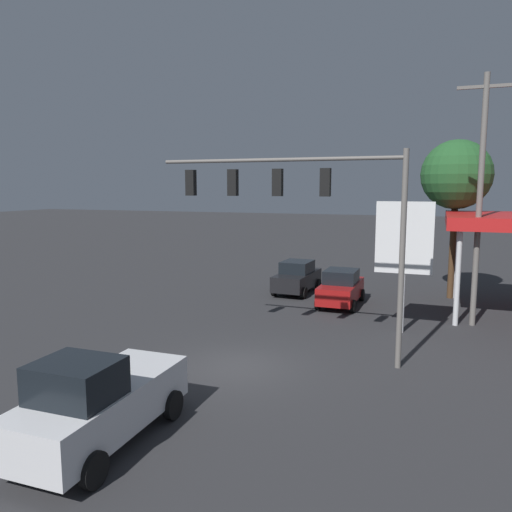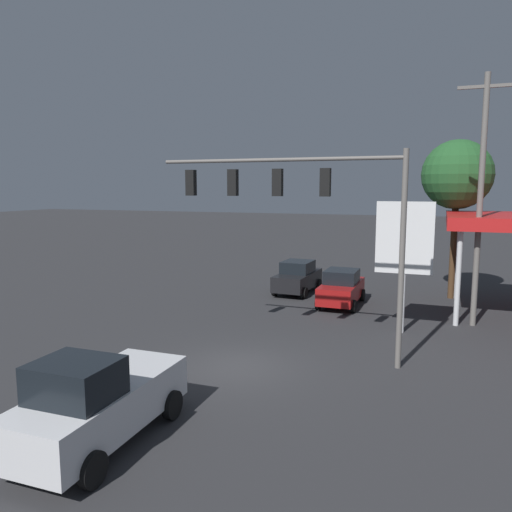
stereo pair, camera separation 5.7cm
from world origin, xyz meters
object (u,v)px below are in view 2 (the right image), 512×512
at_px(utility_pole, 480,196).
at_px(pickup_parked, 98,402).
at_px(sedan_waiting, 341,288).
at_px(sedan_far, 298,277).
at_px(price_sign, 404,242).
at_px(traffic_signal_assembly, 301,201).
at_px(street_tree, 457,175).

height_order(utility_pole, pickup_parked, utility_pole).
distance_m(sedan_waiting, sedan_far, 3.85).
height_order(price_sign, sedan_waiting, price_sign).
relative_size(traffic_signal_assembly, sedan_waiting, 2.10).
bearing_deg(sedan_waiting, utility_pole, 74.43).
height_order(traffic_signal_assembly, sedan_far, traffic_signal_assembly).
relative_size(traffic_signal_assembly, pickup_parked, 1.78).
xyz_separation_m(pickup_parked, street_tree, (-8.43, -20.75, 5.88)).
distance_m(utility_pole, street_tree, 5.94).
bearing_deg(traffic_signal_assembly, utility_pole, -133.19).
xyz_separation_m(utility_pole, sedan_waiting, (6.48, -1.87, -4.98)).
relative_size(utility_pole, sedan_waiting, 2.55).
bearing_deg(price_sign, sedan_far, -44.77).
xyz_separation_m(sedan_waiting, sedan_far, (3.10, -2.29, 0.00)).
relative_size(price_sign, sedan_far, 1.28).
height_order(price_sign, street_tree, street_tree).
bearing_deg(traffic_signal_assembly, pickup_parked, 70.52).
height_order(traffic_signal_assembly, utility_pole, utility_pole).
height_order(pickup_parked, sedan_waiting, pickup_parked).
xyz_separation_m(sedan_far, street_tree, (-8.70, -1.63, 6.03)).
height_order(utility_pole, sedan_far, utility_pole).
bearing_deg(sedan_far, price_sign, 48.27).
height_order(sedan_waiting, street_tree, street_tree).
xyz_separation_m(pickup_parked, sedan_far, (0.27, -19.12, -0.16)).
distance_m(price_sign, sedan_far, 9.71).
height_order(sedan_waiting, sedan_far, same).
relative_size(sedan_waiting, street_tree, 0.49).
bearing_deg(price_sign, traffic_signal_assembly, 52.99).
bearing_deg(sedan_waiting, street_tree, 125.45).
bearing_deg(sedan_far, utility_pole, 69.57).
bearing_deg(street_tree, pickup_parked, 67.89).
xyz_separation_m(traffic_signal_assembly, sedan_far, (3.15, -11.00, -4.90)).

